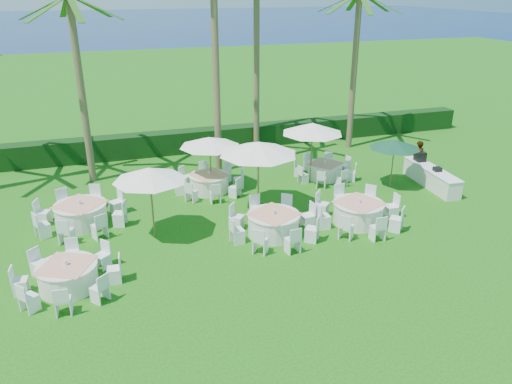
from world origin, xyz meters
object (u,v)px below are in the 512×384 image
at_px(banquet_table_f, 325,170).
at_px(staff_person, 418,158).
at_px(banquet_table_c, 358,212).
at_px(banquet_table_e, 209,182).
at_px(umbrella_d, 312,128).
at_px(banquet_table_d, 81,214).
at_px(umbrella_b, 258,148).
at_px(umbrella_green, 395,144).
at_px(umbrella_c, 210,142).
at_px(banquet_table_b, 274,224).
at_px(umbrella_a, 149,174).
at_px(buffet_table, 431,176).
at_px(banquet_table_a, 68,276).

height_order(banquet_table_f, staff_person, staff_person).
height_order(banquet_table_c, banquet_table_e, banquet_table_c).
bearing_deg(umbrella_d, banquet_table_d, -171.13).
xyz_separation_m(banquet_table_c, umbrella_b, (-3.32, 2.32, 2.22)).
height_order(banquet_table_d, umbrella_green, umbrella_green).
height_order(umbrella_b, umbrella_green, umbrella_b).
bearing_deg(staff_person, umbrella_d, -3.74).
height_order(umbrella_b, staff_person, umbrella_b).
bearing_deg(umbrella_c, banquet_table_b, -77.03).
xyz_separation_m(banquet_table_f, umbrella_a, (-8.53, -3.58, 2.08)).
distance_m(umbrella_c, buffet_table, 10.24).
xyz_separation_m(banquet_table_c, banquet_table_d, (-10.24, 3.11, 0.01)).
relative_size(banquet_table_a, umbrella_d, 1.12).
relative_size(banquet_table_c, umbrella_green, 1.50).
xyz_separation_m(banquet_table_e, umbrella_a, (-2.91, -3.68, 2.06)).
relative_size(banquet_table_f, umbrella_b, 0.94).
xyz_separation_m(banquet_table_f, buffet_table, (4.23, -2.37, 0.07)).
height_order(banquet_table_d, umbrella_b, umbrella_b).
height_order(umbrella_d, staff_person, umbrella_d).
bearing_deg(banquet_table_d, buffet_table, -2.49).
distance_m(banquet_table_a, staff_person, 16.60).
xyz_separation_m(banquet_table_a, staff_person, (15.81, 5.05, 0.46)).
height_order(banquet_table_f, umbrella_d, umbrella_d).
height_order(banquet_table_c, umbrella_c, umbrella_c).
relative_size(banquet_table_e, umbrella_b, 1.00).
relative_size(banquet_table_a, umbrella_green, 1.39).
bearing_deg(banquet_table_d, banquet_table_c, -16.92).
relative_size(banquet_table_e, buffet_table, 0.84).
bearing_deg(umbrella_b, banquet_table_d, 173.44).
bearing_deg(banquet_table_e, banquet_table_a, -133.08).
height_order(banquet_table_e, umbrella_b, umbrella_b).
bearing_deg(staff_person, banquet_table_b, 30.05).
distance_m(banquet_table_d, staff_person, 15.45).
xyz_separation_m(banquet_table_a, umbrella_a, (2.92, 2.56, 2.05)).
distance_m(umbrella_c, umbrella_green, 8.22).
xyz_separation_m(banquet_table_d, umbrella_c, (5.60, 2.06, 1.76)).
distance_m(banquet_table_b, banquet_table_e, 5.03).
xyz_separation_m(banquet_table_c, umbrella_green, (3.25, 2.89, 1.59)).
distance_m(buffet_table, staff_person, 1.37).
distance_m(banquet_table_a, buffet_table, 16.13).
relative_size(banquet_table_d, buffet_table, 0.92).
distance_m(banquet_table_a, umbrella_green, 14.58).
height_order(banquet_table_c, umbrella_green, umbrella_green).
height_order(banquet_table_b, banquet_table_d, banquet_table_d).
relative_size(banquet_table_a, staff_person, 1.80).
relative_size(umbrella_b, staff_person, 1.77).
bearing_deg(umbrella_d, banquet_table_f, 7.26).
bearing_deg(buffet_table, banquet_table_b, -164.40).
height_order(banquet_table_c, buffet_table, buffet_table).
bearing_deg(banquet_table_e, umbrella_d, -2.42).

